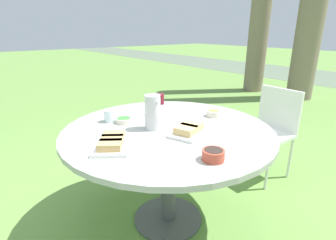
{
  "coord_description": "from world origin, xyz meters",
  "views": [
    {
      "loc": [
        1.35,
        -1.07,
        1.43
      ],
      "look_at": [
        0.0,
        0.0,
        0.83
      ],
      "focal_mm": 28.0,
      "sensor_mm": 36.0,
      "label": 1
    }
  ],
  "objects": [
    {
      "name": "platter_bread_main",
      "position": [
        0.17,
        0.06,
        0.8
      ],
      "size": [
        0.3,
        0.4,
        0.07
      ],
      "color": "white",
      "rests_on": "dining_table"
    },
    {
      "name": "tree_trunk_far",
      "position": [
        -2.37,
        4.58,
        1.86
      ],
      "size": [
        0.45,
        0.45,
        3.72
      ],
      "color": "#7F705B",
      "rests_on": "ground_plane"
    },
    {
      "name": "dining_table",
      "position": [
        0.0,
        0.0,
        0.68
      ],
      "size": [
        1.46,
        1.46,
        0.77
      ],
      "color": "#4C4C51",
      "rests_on": "ground_plane"
    },
    {
      "name": "bowl_salad",
      "position": [
        -0.29,
        -0.19,
        0.79
      ],
      "size": [
        0.12,
        0.12,
        0.04
      ],
      "color": "beige",
      "rests_on": "dining_table"
    },
    {
      "name": "platter_charcuterie",
      "position": [
        0.04,
        -0.45,
        0.8
      ],
      "size": [
        0.36,
        0.34,
        0.06
      ],
      "color": "white",
      "rests_on": "dining_table"
    },
    {
      "name": "ground_plane",
      "position": [
        0.0,
        0.0,
        0.0
      ],
      "size": [
        40.0,
        40.0,
        0.0
      ],
      "primitive_type": "plane",
      "color": "#668E42"
    },
    {
      "name": "bowl_olives",
      "position": [
        0.52,
        -0.11,
        0.81
      ],
      "size": [
        0.12,
        0.12,
        0.06
      ],
      "color": "#B74733",
      "rests_on": "dining_table"
    },
    {
      "name": "water_pitcher",
      "position": [
        -0.06,
        -0.09,
        0.89
      ],
      "size": [
        0.12,
        0.11,
        0.24
      ],
      "color": "silver",
      "rests_on": "dining_table"
    },
    {
      "name": "bowl_fries",
      "position": [
        0.02,
        0.45,
        0.8
      ],
      "size": [
        0.12,
        0.12,
        0.05
      ],
      "color": "beige",
      "rests_on": "dining_table"
    },
    {
      "name": "cup_water_near",
      "position": [
        -0.38,
        -0.26,
        0.82
      ],
      "size": [
        0.08,
        0.08,
        0.09
      ],
      "color": "silver",
      "rests_on": "dining_table"
    },
    {
      "name": "chair_near_right",
      "position": [
        0.07,
        1.25,
        0.52
      ],
      "size": [
        0.46,
        0.44,
        0.89
      ],
      "color": "silver",
      "rests_on": "ground_plane"
    },
    {
      "name": "wine_glass",
      "position": [
        -0.29,
        0.14,
        0.9
      ],
      "size": [
        0.07,
        0.07,
        0.17
      ],
      "color": "silver",
      "rests_on": "dining_table"
    }
  ]
}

